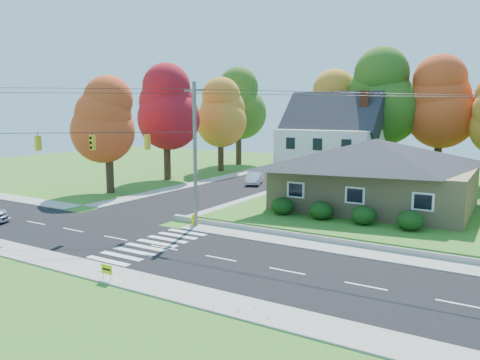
{
  "coord_description": "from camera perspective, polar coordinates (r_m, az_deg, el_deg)",
  "views": [
    {
      "loc": [
        17.63,
        -20.67,
        8.02
      ],
      "look_at": [
        0.43,
        8.0,
        3.09
      ],
      "focal_mm": 35.0,
      "sensor_mm": 36.0,
      "label": 1
    }
  ],
  "objects": [
    {
      "name": "tree_west_1",
      "position": [
        55.59,
        -9.01,
        8.74
      ],
      "size": [
        7.28,
        7.28,
        13.56
      ],
      "color": "#3F2A19",
      "rests_on": "ground"
    },
    {
      "name": "sidewalk_north",
      "position": [
        32.14,
        -3.43,
        -6.0
      ],
      "size": [
        90.0,
        2.0,
        0.08
      ],
      "primitive_type": "cube",
      "color": "#9C9A90",
      "rests_on": "ground"
    },
    {
      "name": "fire_hydrant",
      "position": [
        33.19,
        -5.71,
        -4.9
      ],
      "size": [
        0.5,
        0.38,
        0.86
      ],
      "color": "#FFCF00",
      "rests_on": "ground"
    },
    {
      "name": "tree_west_3",
      "position": [
        70.87,
        -0.16,
        9.27
      ],
      "size": [
        7.84,
        7.84,
        14.6
      ],
      "color": "#3F2A19",
      "rests_on": "ground"
    },
    {
      "name": "tree_lot_0",
      "position": [
        58.08,
        11.34,
        8.51
      ],
      "size": [
        6.72,
        6.72,
        12.51
      ],
      "color": "#3F2A19",
      "rests_on": "lawn"
    },
    {
      "name": "tree_west_2",
      "position": [
        63.03,
        -2.39,
        8.19
      ],
      "size": [
        6.72,
        6.72,
        12.51
      ],
      "color": "#3F2A19",
      "rests_on": "ground"
    },
    {
      "name": "lawn",
      "position": [
        42.64,
        24.22,
        -2.86
      ],
      "size": [
        30.0,
        30.0,
        0.5
      ],
      "primitive_type": "cube",
      "color": "#3D7923",
      "rests_on": "ground"
    },
    {
      "name": "tree_lot_2",
      "position": [
        55.2,
        23.3,
        8.69
      ],
      "size": [
        7.28,
        7.28,
        13.56
      ],
      "color": "#3F2A19",
      "rests_on": "lawn"
    },
    {
      "name": "road_main",
      "position": [
        28.32,
        -9.2,
        -8.15
      ],
      "size": [
        90.0,
        8.0,
        0.02
      ],
      "primitive_type": "cube",
      "color": "black",
      "rests_on": "ground"
    },
    {
      "name": "white_car",
      "position": [
        51.77,
        1.78,
        0.3
      ],
      "size": [
        2.93,
        4.6,
        1.43
      ],
      "primitive_type": "imported",
      "rotation": [
        0.0,
        0.0,
        0.36
      ],
      "color": "silver",
      "rests_on": "road_cross"
    },
    {
      "name": "ranch_house",
      "position": [
        38.21,
        16.12,
        0.91
      ],
      "size": [
        14.6,
        10.6,
        5.4
      ],
      "color": "tan",
      "rests_on": "lawn"
    },
    {
      "name": "traffic_infrastructure",
      "position": [
        28.44,
        -7.92,
        2.52
      ],
      "size": [
        38.1,
        10.66,
        10.0
      ],
      "color": "#666059",
      "rests_on": "ground"
    },
    {
      "name": "tree_lot_1",
      "position": [
        55.39,
        16.96,
        9.68
      ],
      "size": [
        7.84,
        7.84,
        14.6
      ],
      "color": "#3F2A19",
      "rests_on": "lawn"
    },
    {
      "name": "yard_sign",
      "position": [
        23.35,
        -15.95,
        -10.46
      ],
      "size": [
        0.68,
        0.04,
        0.84
      ],
      "color": "black",
      "rests_on": "ground"
    },
    {
      "name": "ground",
      "position": [
        28.32,
        -9.2,
        -8.17
      ],
      "size": [
        120.0,
        120.0,
        0.0
      ],
      "primitive_type": "plane",
      "color": "#3D7923"
    },
    {
      "name": "colonial_house",
      "position": [
        51.86,
        11.1,
        4.43
      ],
      "size": [
        10.4,
        8.4,
        9.6
      ],
      "color": "silver",
      "rests_on": "lawn"
    },
    {
      "name": "sidewalk_south",
      "position": [
        24.89,
        -16.76,
        -10.67
      ],
      "size": [
        90.0,
        2.0,
        0.08
      ],
      "primitive_type": "cube",
      "color": "#9C9A90",
      "rests_on": "ground"
    },
    {
      "name": "road_cross",
      "position": [
        53.84,
        2.16,
        -0.17
      ],
      "size": [
        8.0,
        44.0,
        0.02
      ],
      "primitive_type": "cube",
      "color": "black",
      "rests_on": "ground"
    },
    {
      "name": "tree_west_0",
      "position": [
        47.61,
        -15.83,
        7.03
      ],
      "size": [
        6.16,
        6.16,
        11.47
      ],
      "color": "#3F2A19",
      "rests_on": "ground"
    },
    {
      "name": "hedge_row",
      "position": [
        32.83,
        12.32,
        -3.9
      ],
      "size": [
        10.7,
        1.7,
        1.27
      ],
      "color": "#163A10",
      "rests_on": "lawn"
    }
  ]
}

